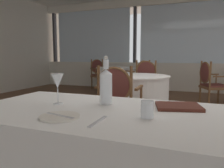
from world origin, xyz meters
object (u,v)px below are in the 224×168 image
object	(u,v)px
wine_glass	(57,82)
dining_chair_1_1	(145,80)
menu_book	(178,106)
side_plate	(60,117)
dining_chair_2_1	(99,72)
water_bottle	(106,85)
dining_chair_1_0	(117,98)
dining_chair_2_0	(140,76)
water_tumbler	(147,109)
dining_chair_0_1	(210,81)

from	to	relation	value
wine_glass	dining_chair_1_1	bearing A→B (deg)	92.90
wine_glass	menu_book	size ratio (longest dim) A/B	0.77
side_plate	dining_chair_2_1	xyz separation A→B (m)	(-2.30, 5.48, -0.19)
side_plate	wine_glass	xyz separation A→B (m)	(-0.20, 0.27, 0.14)
wine_glass	dining_chair_2_1	distance (m)	5.62
water_bottle	dining_chair_1_0	world-z (taller)	water_bottle
menu_book	dining_chair_1_1	size ratio (longest dim) A/B	0.27
dining_chair_1_1	dining_chair_2_0	size ratio (longest dim) A/B	1.01
wine_glass	side_plate	bearing A→B (deg)	-53.61
dining_chair_2_0	dining_chair_1_1	bearing A→B (deg)	146.78
menu_book	dining_chair_1_1	bearing A→B (deg)	91.37
water_bottle	dining_chair_1_1	world-z (taller)	water_bottle
side_plate	menu_book	world-z (taller)	menu_book
water_bottle	side_plate	bearing A→B (deg)	-104.24
dining_chair_1_0	dining_chair_1_1	distance (m)	2.00
water_tumbler	dining_chair_2_0	size ratio (longest dim) A/B	0.09
dining_chair_0_1	dining_chair_1_0	world-z (taller)	dining_chair_0_1
dining_chair_1_0	dining_chair_2_1	distance (m)	4.41
water_tumbler	wine_glass	bearing A→B (deg)	169.80
water_tumbler	dining_chair_0_1	xyz separation A→B (m)	(0.48, 3.79, -0.24)
side_plate	dining_chair_1_0	bearing A→B (deg)	99.28
menu_book	dining_chair_1_0	distance (m)	1.41
menu_book	dining_chair_2_0	xyz separation A→B (m)	(-1.21, 3.87, -0.18)
water_tumbler	menu_book	xyz separation A→B (m)	(0.13, 0.28, -0.03)
side_plate	wine_glass	distance (m)	0.37
water_bottle	dining_chair_2_1	distance (m)	5.64
wine_glass	water_bottle	bearing A→B (deg)	20.45
side_plate	wine_glass	world-z (taller)	wine_glass
wine_glass	dining_chair_2_1	size ratio (longest dim) A/B	0.21
dining_chair_0_1	dining_chair_1_1	xyz separation A→B (m)	(-1.27, -0.39, 0.02)
wine_glass	water_tumbler	bearing A→B (deg)	-10.20
wine_glass	dining_chair_2_0	xyz separation A→B (m)	(-0.46, 4.04, -0.32)
side_plate	dining_chair_2_1	size ratio (longest dim) A/B	0.22
dining_chair_1_0	water_bottle	bearing A→B (deg)	-166.61
water_tumbler	dining_chair_2_0	world-z (taller)	dining_chair_2_0
water_bottle	dining_chair_0_1	distance (m)	3.67
side_plate	water_bottle	bearing A→B (deg)	75.76
wine_glass	dining_chair_0_1	size ratio (longest dim) A/B	0.21
dining_chair_0_1	wine_glass	bearing A→B (deg)	-130.56
dining_chair_1_0	dining_chair_2_0	xyz separation A→B (m)	(-0.40, 2.74, 0.02)
wine_glass	dining_chair_2_1	world-z (taller)	dining_chair_2_1
dining_chair_2_0	dining_chair_2_1	xyz separation A→B (m)	(-1.64, 1.17, -0.01)
side_plate	dining_chair_1_1	xyz separation A→B (m)	(-0.37, 3.56, -0.18)
water_bottle	wine_glass	xyz separation A→B (m)	(-0.30, -0.11, 0.02)
dining_chair_0_1	dining_chair_2_0	bearing A→B (deg)	143.03
menu_book	dining_chair_1_1	distance (m)	3.26
dining_chair_0_1	dining_chair_1_1	size ratio (longest dim) A/B	0.99
dining_chair_0_1	dining_chair_2_1	xyz separation A→B (m)	(-3.20, 1.53, 0.00)
water_tumbler	dining_chair_1_1	xyz separation A→B (m)	(-0.79, 3.40, -0.22)
side_plate	dining_chair_0_1	distance (m)	4.06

